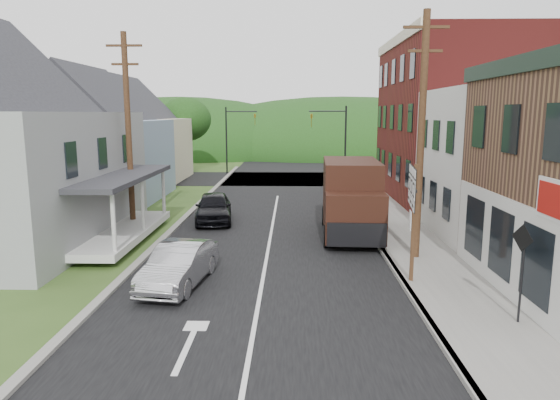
# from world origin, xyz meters

# --- Properties ---
(ground) EXTENTS (120.00, 120.00, 0.00)m
(ground) POSITION_xyz_m (0.00, 0.00, 0.00)
(ground) COLOR #2D4719
(ground) RESTS_ON ground
(road) EXTENTS (9.00, 90.00, 0.02)m
(road) POSITION_xyz_m (0.00, 10.00, 0.00)
(road) COLOR black
(road) RESTS_ON ground
(cross_road) EXTENTS (60.00, 9.00, 0.02)m
(cross_road) POSITION_xyz_m (0.00, 27.00, 0.00)
(cross_road) COLOR black
(cross_road) RESTS_ON ground
(sidewalk_right) EXTENTS (2.80, 55.00, 0.15)m
(sidewalk_right) POSITION_xyz_m (5.90, 8.00, 0.07)
(sidewalk_right) COLOR slate
(sidewalk_right) RESTS_ON ground
(curb_right) EXTENTS (0.20, 55.00, 0.15)m
(curb_right) POSITION_xyz_m (4.55, 8.00, 0.07)
(curb_right) COLOR slate
(curb_right) RESTS_ON ground
(curb_left) EXTENTS (0.30, 55.00, 0.12)m
(curb_left) POSITION_xyz_m (-4.65, 8.00, 0.06)
(curb_left) COLOR slate
(curb_left) RESTS_ON ground
(storefront_white) EXTENTS (8.00, 7.00, 6.50)m
(storefront_white) POSITION_xyz_m (11.30, 7.50, 3.25)
(storefront_white) COLOR silver
(storefront_white) RESTS_ON ground
(storefront_red) EXTENTS (8.00, 12.00, 10.00)m
(storefront_red) POSITION_xyz_m (11.30, 17.00, 5.00)
(storefront_red) COLOR maroon
(storefront_red) RESTS_ON ground
(house_blue) EXTENTS (7.14, 8.16, 7.28)m
(house_blue) POSITION_xyz_m (-11.00, 17.00, 3.69)
(house_blue) COLOR #7F94AD
(house_blue) RESTS_ON ground
(house_cream) EXTENTS (7.14, 8.16, 7.28)m
(house_cream) POSITION_xyz_m (-11.50, 26.00, 3.69)
(house_cream) COLOR beige
(house_cream) RESTS_ON ground
(utility_pole_right) EXTENTS (1.60, 0.26, 9.00)m
(utility_pole_right) POSITION_xyz_m (5.60, 3.50, 4.66)
(utility_pole_right) COLOR #472D19
(utility_pole_right) RESTS_ON ground
(utility_pole_left) EXTENTS (1.60, 0.26, 9.00)m
(utility_pole_left) POSITION_xyz_m (-6.50, 8.00, 4.66)
(utility_pole_left) COLOR #472D19
(utility_pole_left) RESTS_ON ground
(traffic_signal_right) EXTENTS (2.87, 0.20, 6.00)m
(traffic_signal_right) POSITION_xyz_m (4.30, 23.50, 3.76)
(traffic_signal_right) COLOR black
(traffic_signal_right) RESTS_ON ground
(traffic_signal_left) EXTENTS (2.87, 0.20, 6.00)m
(traffic_signal_left) POSITION_xyz_m (-4.30, 30.50, 3.76)
(traffic_signal_left) COLOR black
(traffic_signal_left) RESTS_ON ground
(tree_left_c) EXTENTS (5.80, 5.80, 8.41)m
(tree_left_c) POSITION_xyz_m (-19.00, 20.00, 5.94)
(tree_left_c) COLOR #382616
(tree_left_c) RESTS_ON ground
(tree_left_d) EXTENTS (4.80, 4.80, 6.94)m
(tree_left_d) POSITION_xyz_m (-9.00, 32.00, 4.88)
(tree_left_d) COLOR #382616
(tree_left_d) RESTS_ON ground
(forested_ridge) EXTENTS (90.00, 30.00, 16.00)m
(forested_ridge) POSITION_xyz_m (0.00, 55.00, 0.00)
(forested_ridge) COLOR #18320F
(forested_ridge) RESTS_ON ground
(silver_sedan) EXTENTS (1.98, 4.24, 1.35)m
(silver_sedan) POSITION_xyz_m (-2.62, 0.50, 0.67)
(silver_sedan) COLOR silver
(silver_sedan) RESTS_ON ground
(dark_sedan) EXTENTS (2.27, 4.53, 1.48)m
(dark_sedan) POSITION_xyz_m (-3.00, 9.98, 0.74)
(dark_sedan) COLOR black
(dark_sedan) RESTS_ON ground
(delivery_van) EXTENTS (2.71, 6.09, 3.35)m
(delivery_van) POSITION_xyz_m (3.61, 7.28, 1.70)
(delivery_van) COLOR black
(delivery_van) RESTS_ON ground
(route_sign_cluster) EXTENTS (0.39, 2.13, 3.75)m
(route_sign_cluster) POSITION_xyz_m (4.75, 0.78, 2.58)
(route_sign_cluster) COLOR #472D19
(route_sign_cluster) RESTS_ON sidewalk_right
(warning_sign) EXTENTS (0.25, 0.68, 2.58)m
(warning_sign) POSITION_xyz_m (6.78, -2.42, 1.80)
(warning_sign) COLOR black
(warning_sign) RESTS_ON sidewalk_right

